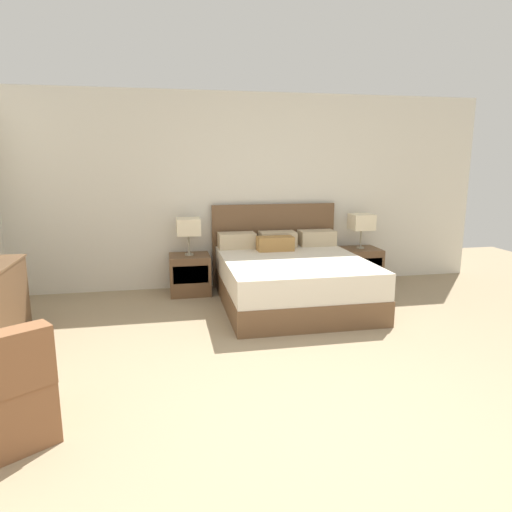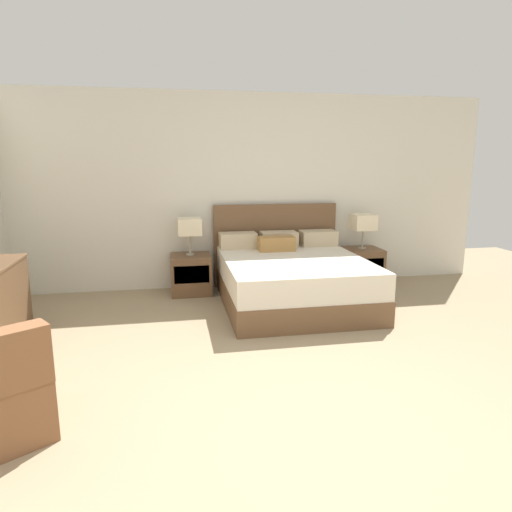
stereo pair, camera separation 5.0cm
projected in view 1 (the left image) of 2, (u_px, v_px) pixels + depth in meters
name	position (u px, v px, depth m)	size (l,w,h in m)	color
ground_plane	(325.00, 439.00, 2.83)	(11.07, 11.07, 0.00)	#998466
wall_back	(234.00, 192.00, 6.14)	(7.03, 0.06, 2.58)	silver
bed	(291.00, 278.00, 5.49)	(1.71, 1.95, 1.12)	brown
nightstand_left	(190.00, 274.00, 5.91)	(0.51, 0.48, 0.51)	brown
nightstand_right	(359.00, 266.00, 6.36)	(0.51, 0.48, 0.51)	brown
table_lamp_left	(188.00, 227.00, 5.79)	(0.30, 0.30, 0.48)	gray
table_lamp_right	(362.00, 222.00, 6.24)	(0.30, 0.30, 0.48)	gray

